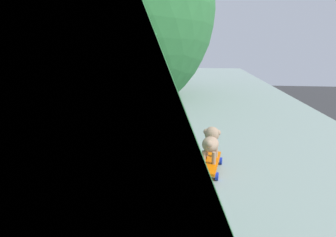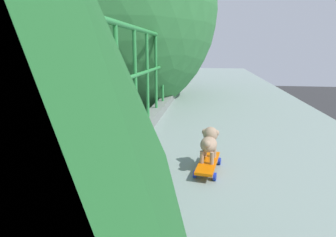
{
  "view_description": "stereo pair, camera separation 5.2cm",
  "coord_description": "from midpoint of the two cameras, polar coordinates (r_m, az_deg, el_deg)",
  "views": [
    {
      "loc": [
        0.55,
        -0.91,
        7.43
      ],
      "look_at": [
        0.1,
        2.44,
        6.58
      ],
      "focal_mm": 29.25,
      "sensor_mm": 36.0,
      "label": 1
    },
    {
      "loc": [
        0.6,
        -0.9,
        7.43
      ],
      "look_at": [
        0.1,
        2.44,
        6.58
      ],
      "focal_mm": 29.25,
      "sensor_mm": 36.0,
      "label": 2
    }
  ],
  "objects": [
    {
      "name": "green_railing",
      "position": [
        1.46,
        -29.96,
        -20.62
      ],
      "size": [
        0.2,
        30.3,
        1.33
      ],
      "color": "gray",
      "rests_on": "overpass_deck"
    },
    {
      "name": "city_bus",
      "position": [
        25.55,
        -13.08,
        0.82
      ],
      "size": [
        2.54,
        11.16,
        3.0
      ],
      "color": "navy",
      "rests_on": "ground"
    },
    {
      "name": "roadside_tree_mid",
      "position": [
        6.89,
        -14.48,
        20.11
      ],
      "size": [
        5.48,
        5.48,
        10.86
      ],
      "color": "brown",
      "rests_on": "ground"
    },
    {
      "name": "small_dog",
      "position": [
        2.52,
        9.19,
        -4.66
      ],
      "size": [
        0.18,
        0.34,
        0.29
      ],
      "color": "#A18369",
      "rests_on": "toy_skateboard"
    },
    {
      "name": "car_red_taxi_fifth",
      "position": [
        14.4,
        -17.34,
        -14.5
      ],
      "size": [
        1.82,
        3.87,
        1.57
      ],
      "color": "red",
      "rests_on": "ground"
    },
    {
      "name": "toy_skateboard",
      "position": [
        2.53,
        8.92,
        -9.22
      ],
      "size": [
        0.25,
        0.54,
        0.09
      ],
      "color": "#E46004",
      "rests_on": "overpass_deck"
    }
  ]
}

